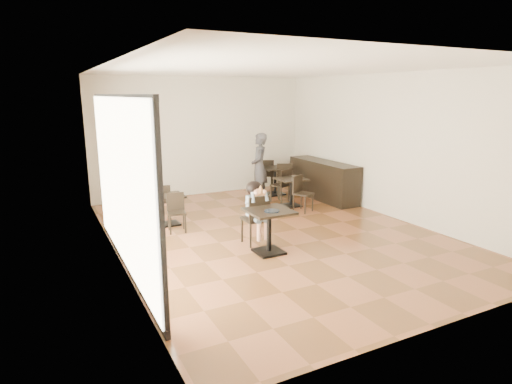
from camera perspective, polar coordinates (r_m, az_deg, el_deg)
floor at (r=8.65m, az=2.29°, el=-5.54°), size 6.00×8.00×0.01m
ceiling at (r=8.21m, az=2.50°, el=16.14°), size 6.00×8.00×0.01m
wall_back at (r=11.90m, az=-7.20°, el=7.35°), size 6.00×0.01×3.20m
wall_front at (r=5.24m, az=24.43°, el=-0.81°), size 6.00×0.01×3.20m
wall_left at (r=7.30m, az=-18.61°, el=3.28°), size 0.01×8.00×3.20m
wall_right at (r=10.09m, az=17.47°, el=5.87°), size 0.01×8.00×3.20m
storefront_window at (r=6.85m, az=-17.59°, el=1.05°), size 0.04×4.50×2.60m
child_table at (r=7.51m, az=1.75°, el=-5.30°), size 0.74×0.74×0.78m
child_chair at (r=7.95m, az=-0.16°, el=-3.65°), size 0.42×0.42×0.94m
child at (r=7.91m, az=-0.17°, el=-2.80°), size 0.42×0.59×1.18m
plate at (r=7.31m, az=2.15°, el=-2.54°), size 0.26×0.26×0.02m
pizza_slice at (r=7.64m, az=0.48°, el=-0.02°), size 0.28×0.21×0.06m
adult_patron at (r=11.21m, az=0.45°, el=3.39°), size 0.64×0.76×1.76m
cafe_table_mid at (r=10.64m, az=4.70°, el=-0.04°), size 0.89×0.89×0.71m
cafe_table_left at (r=9.31m, az=-11.50°, el=-2.34°), size 0.72×0.72×0.65m
cafe_table_back at (r=11.87m, az=2.56°, el=1.48°), size 0.96×0.96×0.77m
chair_mid_a at (r=11.09m, az=3.21°, el=0.89°), size 0.51×0.51×0.86m
chair_mid_b at (r=10.18m, az=6.33°, el=-0.26°), size 0.51×0.51×0.86m
chair_left_a at (r=9.81m, az=-12.39°, el=-1.21°), size 0.41×0.41×0.79m
chair_left_b at (r=8.78m, az=-10.53°, el=-2.78°), size 0.41×0.41×0.79m
chair_back_a at (r=12.31m, az=1.33°, el=2.28°), size 0.55×0.55×0.92m
chair_back_b at (r=11.39m, az=3.93°, el=1.38°), size 0.55×0.55×0.92m
service_counter at (r=11.54m, az=8.93°, el=1.60°), size 0.60×2.40×1.00m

